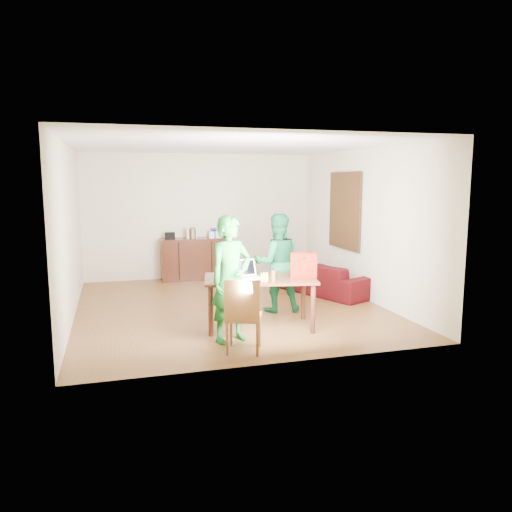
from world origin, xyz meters
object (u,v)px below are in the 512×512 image
object	(u,v)px
red_bag	(303,267)
sofa	(322,277)
table	(260,284)
person_near	(231,279)
laptop	(248,275)
person_far	(277,263)
bottle	(273,275)
chair	(244,330)

from	to	relation	value
red_bag	sofa	bearing A→B (deg)	78.08
table	person_near	xyz separation A→B (m)	(-0.55, -0.50, 0.19)
person_near	laptop	distance (m)	0.58
person_far	bottle	bearing A→B (deg)	76.37
person_near	table	bearing A→B (deg)	21.90
person_far	bottle	distance (m)	1.21
chair	person_near	xyz separation A→B (m)	(-0.05, 0.46, 0.57)
person_near	sofa	world-z (taller)	person_near
person_near	laptop	bearing A→B (deg)	31.21
table	person_near	size ratio (longest dim) A/B	1.02
chair	bottle	size ratio (longest dim) A/B	5.35
bottle	red_bag	distance (m)	0.58
person_near	sofa	size ratio (longest dim) A/B	0.83
sofa	red_bag	bearing A→B (deg)	125.46
table	person_far	xyz separation A→B (m)	(0.53, 0.81, 0.15)
person_near	chair	bearing A→B (deg)	-104.04
table	chair	size ratio (longest dim) A/B	1.81
chair	red_bag	distance (m)	1.54
chair	red_bag	bearing A→B (deg)	58.32
table	laptop	distance (m)	0.24
person_near	bottle	world-z (taller)	person_near
table	bottle	distance (m)	0.38
sofa	laptop	bearing A→B (deg)	109.66
laptop	person_far	bearing A→B (deg)	42.11
chair	sofa	size ratio (longest dim) A/B	0.47
red_bag	bottle	bearing A→B (deg)	-138.99
red_bag	laptop	bearing A→B (deg)	-165.51
laptop	bottle	size ratio (longest dim) A/B	2.21
bottle	sofa	world-z (taller)	bottle
laptop	sofa	bearing A→B (deg)	35.56
person_near	person_far	distance (m)	1.69
laptop	red_bag	bearing A→B (deg)	-12.24
bottle	person_near	bearing A→B (deg)	-164.95
table	red_bag	xyz separation A→B (m)	(0.63, -0.11, 0.23)
bottle	person_far	bearing A→B (deg)	69.04
person_near	bottle	size ratio (longest dim) A/B	9.47
chair	person_far	bearing A→B (deg)	81.10
person_near	laptop	world-z (taller)	person_near
chair	laptop	xyz separation A→B (m)	(0.31, 0.92, 0.51)
laptop	sofa	xyz separation A→B (m)	(1.97, 1.86, -0.49)
person_far	laptop	world-z (taller)	person_far
sofa	table	bearing A→B (deg)	111.85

